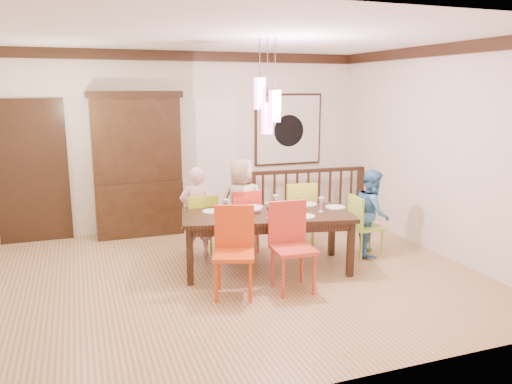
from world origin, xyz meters
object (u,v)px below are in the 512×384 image
object	(u,v)px
chair_end_right	(367,222)
dining_table	(267,219)
chair_far_left	(201,221)
person_far_mid	(242,205)
china_hutch	(137,164)
person_far_left	(197,212)
person_end_right	(372,213)
balustrade	(308,195)

from	to	relation	value
chair_end_right	dining_table	bearing A→B (deg)	91.97
chair_far_left	person_far_mid	distance (m)	0.63
dining_table	china_hutch	distance (m)	2.62
dining_table	china_hutch	size ratio (longest dim) A/B	1.01
chair_end_right	china_hutch	bearing A→B (deg)	54.41
person_far_left	dining_table	bearing A→B (deg)	136.17
person_far_left	person_end_right	xyz separation A→B (m)	(2.33, -0.78, -0.03)
chair_far_left	chair_end_right	size ratio (longest dim) A/B	1.04
china_hutch	balustrade	size ratio (longest dim) A/B	1.05
chair_far_left	person_end_right	world-z (taller)	person_end_right
person_end_right	chair_end_right	bearing A→B (deg)	144.90
balustrade	person_end_right	size ratio (longest dim) A/B	1.79
china_hutch	balustrade	bearing A→B (deg)	-6.98
chair_far_left	dining_table	bearing A→B (deg)	134.61
balustrade	person_end_right	distance (m)	1.80
chair_end_right	china_hutch	size ratio (longest dim) A/B	0.38
dining_table	chair_far_left	world-z (taller)	chair_far_left
balustrade	person_far_mid	world-z (taller)	person_far_mid
dining_table	chair_end_right	distance (m)	1.49
person_far_left	chair_end_right	bearing A→B (deg)	164.31
balustrade	chair_far_left	bearing A→B (deg)	-149.72
china_hutch	person_far_left	world-z (taller)	china_hutch
dining_table	chair_far_left	xyz separation A→B (m)	(-0.68, 0.75, -0.15)
chair_end_right	person_end_right	world-z (taller)	person_end_right
chair_end_right	person_far_left	distance (m)	2.37
dining_table	person_end_right	xyz separation A→B (m)	(1.60, 0.06, -0.06)
person_far_mid	chair_end_right	bearing A→B (deg)	162.23
chair_far_left	person_far_left	size ratio (longest dim) A/B	0.72
china_hutch	chair_end_right	bearing A→B (deg)	-37.89
china_hutch	person_far_left	xyz separation A→B (m)	(0.62, -1.36, -0.51)
dining_table	person_end_right	size ratio (longest dim) A/B	1.90
chair_far_left	chair_end_right	distance (m)	2.29
dining_table	balustrade	distance (m)	2.37
chair_end_right	balustrade	xyz separation A→B (m)	(-0.00, 1.86, 0.00)
person_far_mid	person_far_left	bearing A→B (deg)	7.79
chair_end_right	china_hutch	distance (m)	3.64
chair_far_left	person_far_mid	bearing A→B (deg)	-172.36
chair_far_left	chair_end_right	xyz separation A→B (m)	(2.16, -0.76, -0.02)
person_far_left	china_hutch	bearing A→B (deg)	-60.14
china_hutch	person_far_mid	bearing A→B (deg)	-47.25
person_far_left	balustrade	bearing A→B (deg)	-150.07
chair_far_left	person_far_mid	xyz separation A→B (m)	(0.61, 0.05, 0.16)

